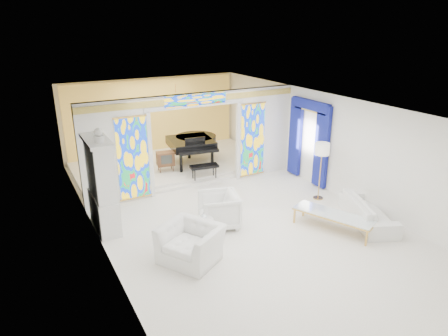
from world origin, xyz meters
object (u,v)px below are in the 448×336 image
sofa (368,211)px  grand_piano (194,142)px  tv_console (165,159)px  armchair_right (219,210)px  armchair_left (191,243)px  coffee_table (334,215)px  china_cabinet (102,186)px

sofa → grand_piano: grand_piano is taller
tv_console → armchair_right: bearing=-82.3°
armchair_left → grand_piano: size_ratio=0.44×
armchair_right → tv_console: (0.08, 4.05, 0.17)m
sofa → armchair_left: bearing=107.8°
grand_piano → tv_console: (-1.22, -0.34, -0.32)m
coffee_table → grand_piano: bearing=100.7°
armchair_right → coffee_table: bearing=73.3°
armchair_left → grand_piano: 6.10m
armchair_left → armchair_right: 1.69m
coffee_table → sofa: bearing=-5.6°
china_cabinet → tv_console: bearing=45.7°
grand_piano → tv_console: grand_piano is taller
china_cabinet → tv_console: (2.69, 2.75, -0.55)m
armchair_right → coffee_table: armchair_right is taller
armchair_right → grand_piano: bearing=179.8°
grand_piano → coffee_table: bearing=-71.4°
tv_console → sofa: bearing=-49.9°
china_cabinet → grand_piano: 4.99m
armchair_left → armchair_right: size_ratio=1.28×
china_cabinet → coffee_table: china_cabinet is taller
armchair_left → grand_piano: (2.59, 5.49, 0.53)m
armchair_left → sofa: armchair_left is taller
coffee_table → tv_console: tv_console is taller
china_cabinet → armchair_left: china_cabinet is taller
china_cabinet → coffee_table: size_ratio=1.29×
sofa → coffee_table: sofa is taller
china_cabinet → armchair_right: china_cabinet is taller
china_cabinet → armchair_left: size_ratio=2.16×
armchair_right → tv_console: bearing=-164.9°
armchair_left → tv_console: (1.37, 5.16, 0.21)m
tv_console → grand_piano: bearing=24.4°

